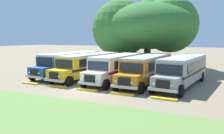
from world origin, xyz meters
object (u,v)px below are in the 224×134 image
at_px(parked_bus_slot_2, 118,66).
at_px(parked_bus_slot_3, 147,68).
at_px(parked_bus_slot_1, 89,65).
at_px(parked_bus_slot_4, 183,69).
at_px(parked_bus_slot_0, 70,63).
at_px(broad_shade_tree, 148,25).

xyz_separation_m(parked_bus_slot_2, parked_bus_slot_3, (3.32, 0.05, 0.00)).
height_order(parked_bus_slot_1, parked_bus_slot_4, same).
xyz_separation_m(parked_bus_slot_0, parked_bus_slot_3, (10.31, -0.50, 0.00)).
bearing_deg(parked_bus_slot_1, parked_bus_slot_4, 96.17).
xyz_separation_m(parked_bus_slot_1, parked_bus_slot_3, (7.01, 0.18, 0.00)).
xyz_separation_m(parked_bus_slot_0, broad_shade_tree, (6.29, 11.49, 5.00)).
bearing_deg(parked_bus_slot_3, parked_bus_slot_0, -92.14).
relative_size(parked_bus_slot_2, broad_shade_tree, 0.71).
relative_size(parked_bus_slot_1, broad_shade_tree, 0.71).
relative_size(parked_bus_slot_2, parked_bus_slot_4, 0.99).
bearing_deg(parked_bus_slot_3, parked_bus_slot_4, 95.78).
bearing_deg(broad_shade_tree, parked_bus_slot_3, -71.47).
distance_m(parked_bus_slot_0, broad_shade_tree, 14.02).
bearing_deg(broad_shade_tree, parked_bus_slot_4, -57.17).
bearing_deg(parked_bus_slot_3, parked_bus_slot_1, -87.93).
xyz_separation_m(parked_bus_slot_1, parked_bus_slot_2, (3.69, 0.13, 0.00)).
height_order(parked_bus_slot_1, parked_bus_slot_2, same).
height_order(parked_bus_slot_0, parked_bus_slot_3, same).
bearing_deg(parked_bus_slot_3, parked_bus_slot_2, -88.55).
distance_m(parked_bus_slot_3, broad_shade_tree, 13.60).
relative_size(parked_bus_slot_2, parked_bus_slot_3, 1.00).
height_order(parked_bus_slot_2, parked_bus_slot_4, same).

